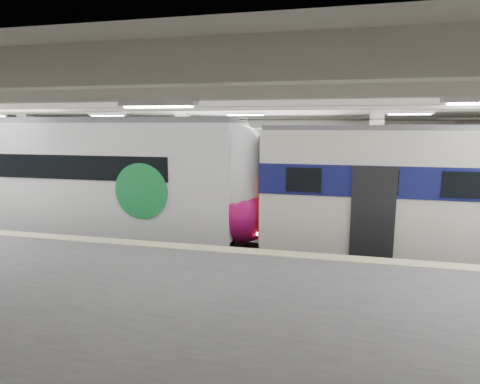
# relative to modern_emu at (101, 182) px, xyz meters

# --- Properties ---
(station_hall) EXTENTS (36.00, 24.00, 5.75)m
(station_hall) POSITION_rel_modern_emu_xyz_m (5.23, -1.74, 0.89)
(station_hall) COLOR black
(station_hall) RESTS_ON ground
(modern_emu) EXTENTS (15.03, 3.10, 4.79)m
(modern_emu) POSITION_rel_modern_emu_xyz_m (0.00, 0.00, 0.00)
(modern_emu) COLOR white
(modern_emu) RESTS_ON ground
(far_train) EXTENTS (13.49, 2.82, 4.32)m
(far_train) POSITION_rel_modern_emu_xyz_m (1.48, 5.50, -0.12)
(far_train) COLOR white
(far_train) RESTS_ON ground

